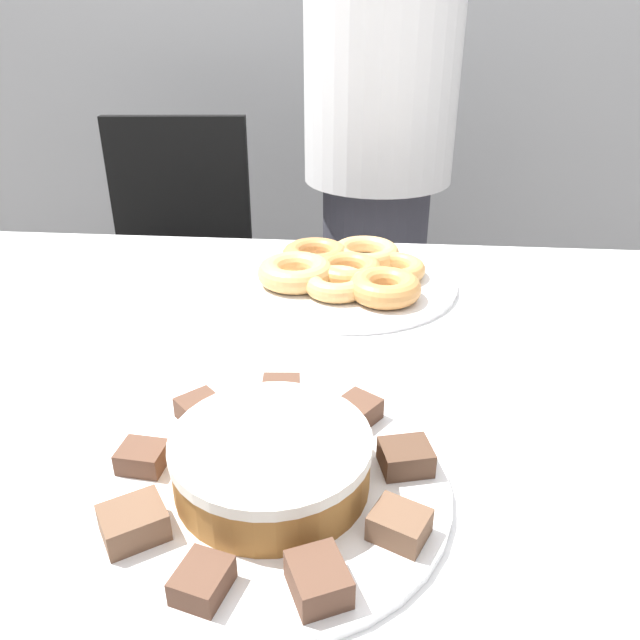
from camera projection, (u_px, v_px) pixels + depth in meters
table at (333, 416)px, 0.86m from camera, size 1.51×0.94×0.74m
person_standing at (378, 161)px, 1.58m from camera, size 0.37×0.37×1.54m
office_chair_left at (179, 295)px, 1.77m from camera, size 0.48×0.48×0.89m
plate_cake at (273, 487)px, 0.61m from camera, size 0.34×0.34×0.01m
plate_donuts at (347, 282)px, 1.05m from camera, size 0.37×0.37×0.01m
frosted_cake at (272, 460)px, 0.59m from camera, size 0.19×0.19×0.05m
lamington_0 at (202, 581)px, 0.49m from camera, size 0.05×0.05×0.02m
lamington_1 at (318, 579)px, 0.49m from camera, size 0.06×0.06×0.03m
lamington_2 at (399, 525)px, 0.54m from camera, size 0.06×0.06×0.03m
lamington_3 at (406, 457)px, 0.62m from camera, size 0.06×0.05×0.03m
lamington_4 at (356, 411)px, 0.69m from camera, size 0.06×0.06×0.02m
lamington_5 at (281, 394)px, 0.72m from camera, size 0.05×0.05×0.03m
lamington_6 at (202, 411)px, 0.69m from camera, size 0.07×0.07×0.02m
lamington_7 at (143, 457)px, 0.62m from camera, size 0.05×0.04×0.02m
lamington_8 at (134, 522)px, 0.54m from camera, size 0.07×0.07×0.03m
donut_0 at (348, 270)px, 1.04m from camera, size 0.12×0.12×0.03m
donut_1 at (315, 255)px, 1.10m from camera, size 0.12×0.12×0.03m
donut_2 at (295, 272)px, 1.02m from camera, size 0.13×0.13×0.04m
donut_3 at (337, 284)px, 0.99m from camera, size 0.11×0.11×0.03m
donut_4 at (385, 288)px, 0.97m from camera, size 0.11×0.11×0.04m
donut_5 at (393, 269)px, 1.05m from camera, size 0.11×0.11×0.03m
donut_6 at (365, 253)px, 1.11m from camera, size 0.12×0.12×0.03m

